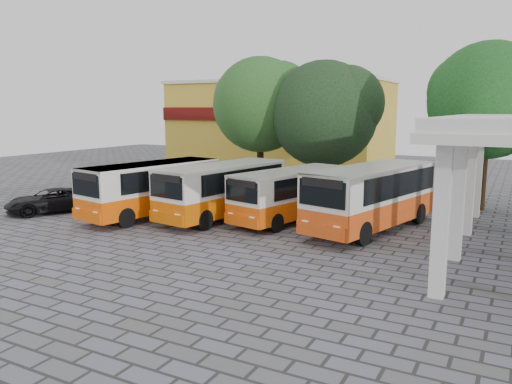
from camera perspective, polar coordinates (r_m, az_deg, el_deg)
The scene contains 10 objects.
ground at distance 21.15m, azimuth -0.66°, elevation -6.02°, with size 90.00×90.00×0.00m, color #5B5B5C.
shophouse_block at distance 48.56m, azimuth 2.75°, elevation 7.70°, with size 20.40×10.40×8.30m.
bus_far_left at distance 26.91m, azimuth -11.81°, elevation 0.71°, with size 3.79×8.23×2.84m.
bus_centre_left at distance 25.94m, azimuth -3.82°, elevation 0.55°, with size 3.64×8.17×2.83m.
bus_centre_right at distance 25.29m, azimuth 3.99°, elevation 0.03°, with size 3.88×7.65×2.61m.
bus_far_right at distance 23.96m, azimuth 13.16°, elevation -0.17°, with size 4.46×8.80×3.01m.
tree_left at distance 35.79m, azimuth 0.65°, elevation 10.30°, with size 7.06×6.72×9.31m.
tree_middle at distance 33.78m, azimuth 7.95°, elevation 9.21°, with size 7.41×7.06×8.85m.
tree_right at distance 30.67m, azimuth 25.18°, elevation 9.84°, with size 6.78×6.46×9.34m.
parked_car at distance 29.81m, azimuth -22.44°, elevation -0.91°, with size 2.15×4.67×1.30m, color black.
Camera 1 is at (9.82, -17.86, 5.65)m, focal length 35.00 mm.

